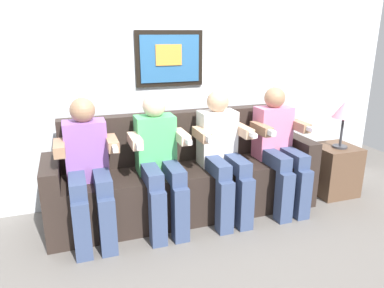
{
  "coord_description": "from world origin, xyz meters",
  "views": [
    {
      "loc": [
        -0.93,
        -2.54,
        1.59
      ],
      "look_at": [
        0.0,
        0.15,
        0.7
      ],
      "focal_mm": 33.84,
      "sensor_mm": 36.0,
      "label": 1
    }
  ],
  "objects": [
    {
      "name": "back_wall_assembly",
      "position": [
        -0.0,
        0.76,
        1.3
      ],
      "size": [
        4.78,
        0.1,
        2.6
      ],
      "color": "silver",
      "rests_on": "ground_plane"
    },
    {
      "name": "person_leftmost",
      "position": [
        -0.84,
        0.16,
        0.61
      ],
      "size": [
        0.46,
        0.56,
        1.11
      ],
      "color": "#8C59A5",
      "rests_on": "ground_plane"
    },
    {
      "name": "ground_plane",
      "position": [
        0.0,
        0.0,
        0.0
      ],
      "size": [
        6.21,
        6.21,
        0.0
      ],
      "primitive_type": "plane",
      "color": "#66605B"
    },
    {
      "name": "couch",
      "position": [
        0.0,
        0.33,
        0.31
      ],
      "size": [
        2.38,
        0.58,
        0.9
      ],
      "color": "#2D231E",
      "rests_on": "ground_plane"
    },
    {
      "name": "person_right_center",
      "position": [
        0.28,
        0.16,
        0.61
      ],
      "size": [
        0.46,
        0.56,
        1.11
      ],
      "color": "white",
      "rests_on": "ground_plane"
    },
    {
      "name": "side_table_right",
      "position": [
        1.54,
        0.22,
        0.25
      ],
      "size": [
        0.4,
        0.4,
        0.5
      ],
      "color": "brown",
      "rests_on": "ground_plane"
    },
    {
      "name": "person_left_center",
      "position": [
        -0.28,
        0.16,
        0.61
      ],
      "size": [
        0.46,
        0.56,
        1.11
      ],
      "color": "#4CB266",
      "rests_on": "ground_plane"
    },
    {
      "name": "person_rightmost",
      "position": [
        0.84,
        0.16,
        0.61
      ],
      "size": [
        0.46,
        0.56,
        1.11
      ],
      "color": "pink",
      "rests_on": "ground_plane"
    },
    {
      "name": "table_lamp",
      "position": [
        1.54,
        0.18,
        0.86
      ],
      "size": [
        0.22,
        0.22,
        0.46
      ],
      "color": "#333338",
      "rests_on": "side_table_right"
    }
  ]
}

